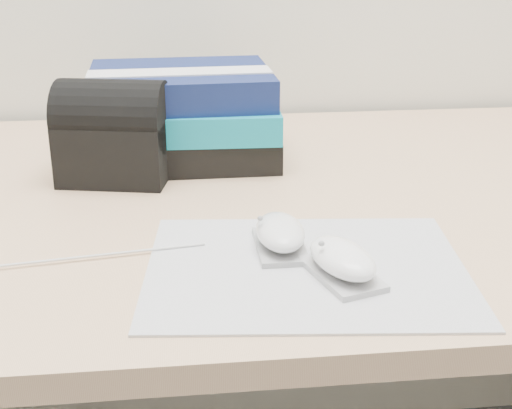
{
  "coord_description": "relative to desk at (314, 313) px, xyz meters",
  "views": [
    {
      "loc": [
        -0.2,
        0.68,
        1.07
      ],
      "look_at": [
        -0.12,
        1.43,
        0.77
      ],
      "focal_mm": 50.0,
      "sensor_mm": 36.0,
      "label": 1
    }
  ],
  "objects": [
    {
      "name": "mousepad",
      "position": [
        -0.07,
        -0.3,
        0.24
      ],
      "size": [
        0.35,
        0.29,
        0.0
      ],
      "primitive_type": "cube",
      "rotation": [
        0.0,
        0.0,
        -0.1
      ],
      "color": "#9B9CA3",
      "rests_on": "desk"
    },
    {
      "name": "usb_cable",
      "position": [
        -0.29,
        -0.25,
        0.24
      ],
      "size": [
        0.22,
        0.04,
        0.0
      ],
      "primitive_type": "cylinder",
      "rotation": [
        0.0,
        1.57,
        0.14
      ],
      "color": "silver",
      "rests_on": "mousepad"
    },
    {
      "name": "mouse_rear",
      "position": [
        -0.09,
        -0.26,
        0.25
      ],
      "size": [
        0.05,
        0.1,
        0.04
      ],
      "color": "#98999B",
      "rests_on": "mousepad"
    },
    {
      "name": "mouse_front",
      "position": [
        -0.04,
        -0.33,
        0.25
      ],
      "size": [
        0.08,
        0.11,
        0.04
      ],
      "color": "#A9A9AC",
      "rests_on": "mousepad"
    },
    {
      "name": "book_stack",
      "position": [
        -0.19,
        0.09,
        0.3
      ],
      "size": [
        0.28,
        0.23,
        0.14
      ],
      "color": "black",
      "rests_on": "desk"
    },
    {
      "name": "pouch",
      "position": [
        -0.29,
        0.0,
        0.3
      ],
      "size": [
        0.16,
        0.13,
        0.14
      ],
      "color": "black",
      "rests_on": "desk"
    },
    {
      "name": "desk",
      "position": [
        0.0,
        0.0,
        0.0
      ],
      "size": [
        1.6,
        0.8,
        0.73
      ],
      "color": "tan",
      "rests_on": "ground"
    }
  ]
}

